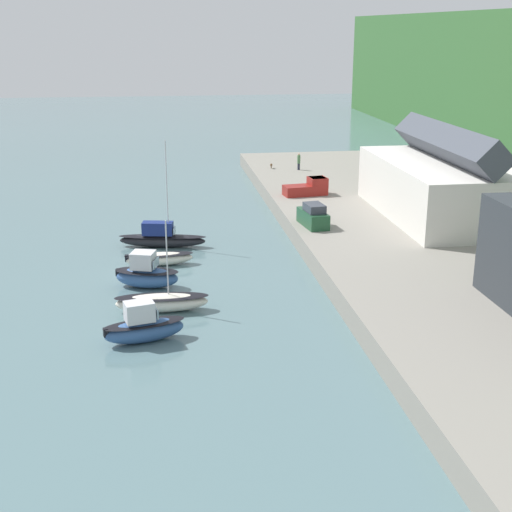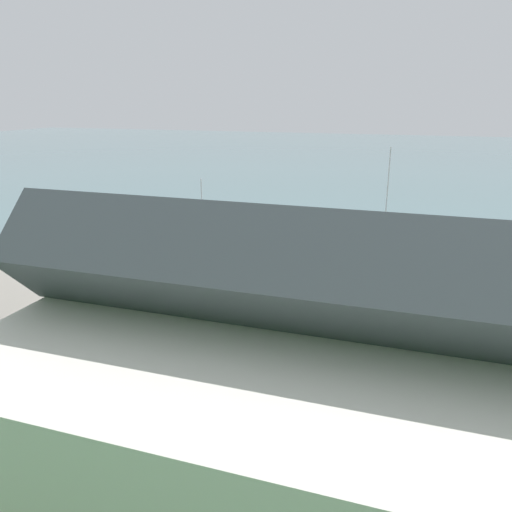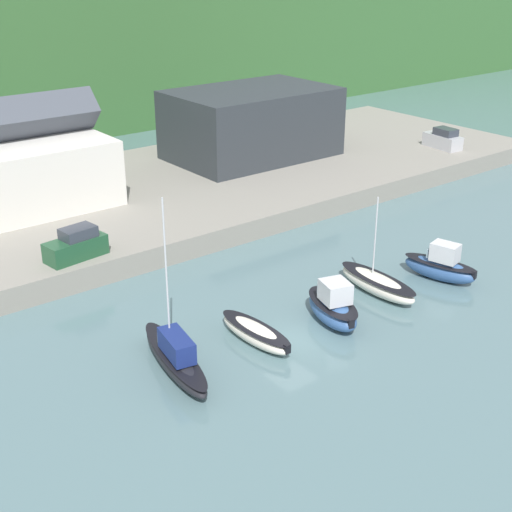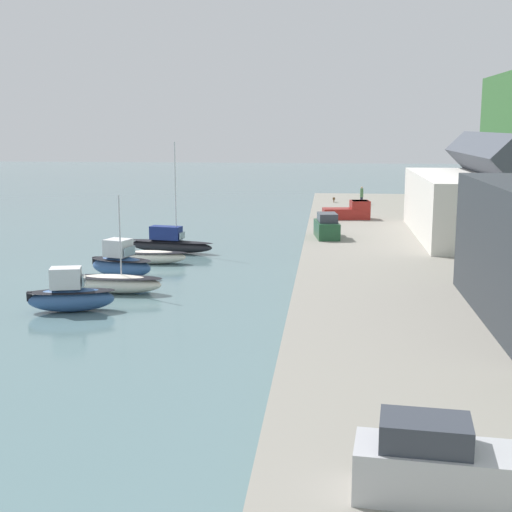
# 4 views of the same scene
# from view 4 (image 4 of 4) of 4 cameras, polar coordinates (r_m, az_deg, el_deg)

# --- Properties ---
(ground_plane) EXTENTS (320.00, 320.00, 0.00)m
(ground_plane) POSITION_cam_4_polar(r_m,az_deg,el_deg) (57.86, -9.90, -0.93)
(ground_plane) COLOR slate
(quay_promenade) EXTENTS (93.58, 24.80, 1.71)m
(quay_promenade) POSITION_cam_4_polar(r_m,az_deg,el_deg) (56.52, 16.36, -0.59)
(quay_promenade) COLOR gray
(quay_promenade) RESTS_ON ground_plane
(harbor_clubhouse) EXTENTS (20.43, 11.13, 8.94)m
(harbor_clubhouse) POSITION_cam_4_polar(r_m,az_deg,el_deg) (64.31, 17.66, 4.22)
(harbor_clubhouse) COLOR silver
(harbor_clubhouse) RESTS_ON quay_promenade
(moored_boat_0) EXTENTS (3.06, 8.25, 9.83)m
(moored_boat_0) POSITION_cam_4_polar(r_m,az_deg,el_deg) (64.15, -6.93, 1.05)
(moored_boat_0) COLOR black
(moored_boat_0) RESTS_ON ground_plane
(moored_boat_1) EXTENTS (1.84, 5.88, 1.12)m
(moored_boat_1) POSITION_cam_4_polar(r_m,az_deg,el_deg) (59.16, -8.37, -0.04)
(moored_boat_1) COLOR white
(moored_boat_1) RESTS_ON ground_plane
(moored_boat_2) EXTENTS (3.54, 5.44, 2.85)m
(moored_boat_2) POSITION_cam_4_polar(r_m,az_deg,el_deg) (54.38, -10.76, -0.55)
(moored_boat_2) COLOR #33568E
(moored_boat_2) RESTS_ON ground_plane
(moored_boat_3) EXTENTS (2.19, 6.74, 6.67)m
(moored_boat_3) POSITION_cam_4_polar(r_m,az_deg,el_deg) (49.30, -11.24, -2.13)
(moored_boat_3) COLOR white
(moored_boat_3) RESTS_ON ground_plane
(moored_boat_4) EXTENTS (2.98, 5.56, 2.75)m
(moored_boat_4) POSITION_cam_4_polar(r_m,az_deg,el_deg) (44.99, -14.64, -3.06)
(moored_boat_4) COLOR #33568E
(moored_boat_4) RESTS_ON ground_plane
(parked_car_0) EXTENTS (4.40, 2.33, 2.16)m
(parked_car_0) POSITION_cam_4_polar(r_m,az_deg,el_deg) (61.36, 5.68, 2.31)
(parked_car_0) COLOR #1E4C2D
(parked_car_0) RESTS_ON quay_promenade
(parked_car_1) EXTENTS (2.21, 4.36, 2.16)m
(parked_car_1) POSITION_cam_4_polar(r_m,az_deg,el_deg) (19.69, 14.04, -15.89)
(parked_car_1) COLOR #B7B7BC
(parked_car_1) RESTS_ON quay_promenade
(pickup_truck_0) EXTENTS (2.56, 4.94, 1.90)m
(pickup_truck_0) POSITION_cam_4_polar(r_m,az_deg,el_deg) (73.99, 7.55, 3.59)
(pickup_truck_0) COLOR maroon
(pickup_truck_0) RESTS_ON quay_promenade
(person_on_quay) EXTENTS (0.40, 0.40, 2.14)m
(person_on_quay) POSITION_cam_4_polar(r_m,az_deg,el_deg) (88.26, 8.45, 4.85)
(person_on_quay) COLOR #232838
(person_on_quay) RESTS_ON quay_promenade
(dog_on_quay) EXTENTS (0.88, 0.44, 0.68)m
(dog_on_quay) POSITION_cam_4_polar(r_m,az_deg,el_deg) (89.68, 6.25, 4.57)
(dog_on_quay) COLOR brown
(dog_on_quay) RESTS_ON quay_promenade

